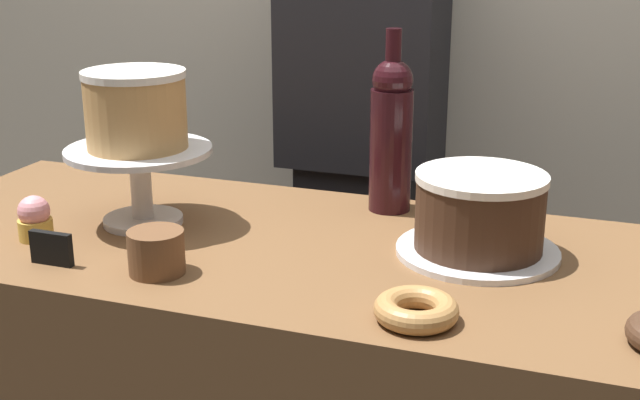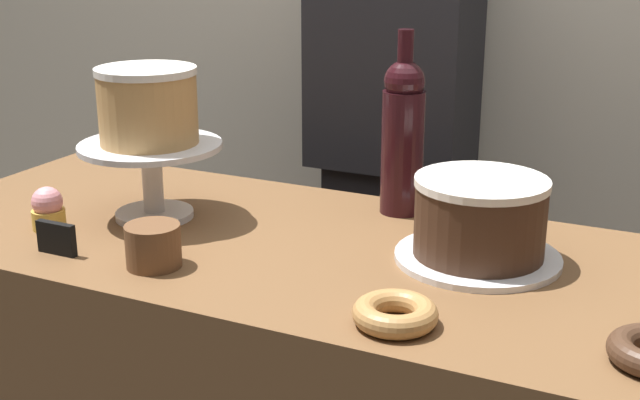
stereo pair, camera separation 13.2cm
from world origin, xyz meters
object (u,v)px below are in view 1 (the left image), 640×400
Objects in this scene: cupcake_strawberry at (35,219)px; price_sign_chalkboard at (51,248)px; white_layer_cake at (136,109)px; chocolate_round_cake at (480,211)px; donut_maple at (416,310)px; cookie_stack at (156,252)px; cake_stand_pedestal at (140,172)px; barista_figure at (361,167)px; wine_bottle_dark_red at (391,132)px.

cupcake_strawberry reaches higher than price_sign_chalkboard.
chocolate_round_cake is at bearing 5.09° from white_layer_cake.
donut_maple is 1.33× the size of cookie_stack.
white_layer_cake is 2.04× the size of cookie_stack.
barista_figure reaches higher than cake_stand_pedestal.
chocolate_round_cake is 0.27m from donut_maple.
cupcake_strawberry is 1.06× the size of price_sign_chalkboard.
cookie_stack is (0.13, -0.18, -0.06)m from cake_stand_pedestal.
cake_stand_pedestal is at bearing 81.11° from price_sign_chalkboard.
cupcake_strawberry is at bearing -134.92° from white_layer_cake.
chocolate_round_cake reaches higher than donut_maple.
donut_maple is at bearing -68.71° from barista_figure.
white_layer_cake reaches higher than chocolate_round_cake.
price_sign_chalkboard is (-0.41, -0.43, -0.12)m from wine_bottle_dark_red.
cupcake_strawberry is at bearing -134.92° from cake_stand_pedestal.
cake_stand_pedestal reaches higher than cupcake_strawberry.
chocolate_round_cake is 1.81× the size of donut_maple.
donut_maple is 0.07× the size of barista_figure.
cookie_stack is at bearing 8.51° from price_sign_chalkboard.
barista_figure is at bearing 73.62° from white_layer_cake.
cookie_stack is 0.85m from barista_figure.
white_layer_cake is 0.44m from wine_bottle_dark_red.
price_sign_chalkboard is (-0.60, -0.26, -0.05)m from chocolate_round_cake.
barista_figure is at bearing 67.87° from cupcake_strawberry.
chocolate_round_cake is 0.72m from cupcake_strawberry.
donut_maple is at bearing -3.98° from cookie_stack.
cake_stand_pedestal is 0.19m from cupcake_strawberry.
white_layer_cake reaches higher than donut_maple.
chocolate_round_cake is 0.50m from cookie_stack.
cake_stand_pedestal is 2.95× the size of cookie_stack.
chocolate_round_cake is 2.42× the size of cookie_stack.
cupcake_strawberry is at bearing 138.26° from price_sign_chalkboard.
cupcake_strawberry is at bearing -165.73° from chocolate_round_cake.
barista_figure is (0.19, 0.66, -0.15)m from cake_stand_pedestal.
cake_stand_pedestal reaches higher than cookie_stack.
cupcake_strawberry is at bearing -112.13° from barista_figure.
wine_bottle_dark_red reaches higher than white_layer_cake.
price_sign_chalkboard is at bearing -98.89° from white_layer_cake.
price_sign_chalkboard is (0.09, -0.08, -0.01)m from cupcake_strawberry.
cake_stand_pedestal is at bearing -106.38° from barista_figure.
white_layer_cake is 0.84× the size of chocolate_round_cake.
donut_maple is at bearing -0.29° from price_sign_chalkboard.
wine_bottle_dark_red reaches higher than donut_maple.
wine_bottle_dark_red reaches higher than cookie_stack.
cookie_stack is (-0.44, -0.24, -0.04)m from chocolate_round_cake.
barista_figure reaches higher than white_layer_cake.
chocolate_round_cake is at bearing 5.09° from cake_stand_pedestal.
donut_maple is 1.60× the size of price_sign_chalkboard.
chocolate_round_cake is 0.66m from price_sign_chalkboard.
donut_maple is at bearing -70.48° from wine_bottle_dark_red.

